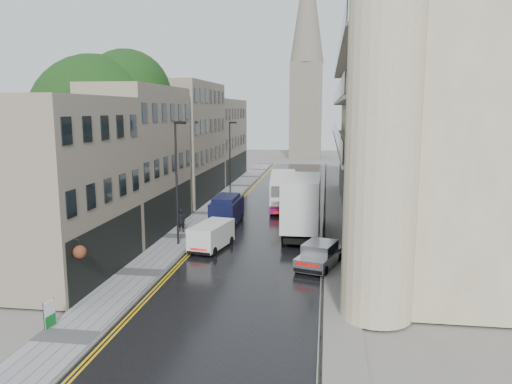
% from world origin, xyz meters
% --- Properties ---
extents(ground, '(200.00, 200.00, 0.00)m').
position_xyz_m(ground, '(0.00, 0.00, 0.00)').
color(ground, slate).
rests_on(ground, ground).
extents(road, '(9.00, 85.00, 0.02)m').
position_xyz_m(road, '(0.00, 27.50, 0.01)').
color(road, black).
rests_on(road, ground).
extents(left_sidewalk, '(2.70, 85.00, 0.12)m').
position_xyz_m(left_sidewalk, '(-5.85, 27.50, 0.06)').
color(left_sidewalk, gray).
rests_on(left_sidewalk, ground).
extents(right_sidewalk, '(1.80, 85.00, 0.12)m').
position_xyz_m(right_sidewalk, '(5.40, 27.50, 0.06)').
color(right_sidewalk, slate).
rests_on(right_sidewalk, ground).
extents(old_shop_row, '(4.50, 56.00, 12.00)m').
position_xyz_m(old_shop_row, '(-9.45, 30.00, 6.00)').
color(old_shop_row, gray).
rests_on(old_shop_row, ground).
extents(modern_block, '(8.00, 40.00, 14.00)m').
position_xyz_m(modern_block, '(10.30, 26.00, 7.00)').
color(modern_block, beige).
rests_on(modern_block, ground).
extents(church_spire, '(6.40, 6.40, 40.00)m').
position_xyz_m(church_spire, '(0.50, 82.00, 20.00)').
color(church_spire, gray).
rests_on(church_spire, ground).
extents(tree_near, '(10.56, 10.56, 13.89)m').
position_xyz_m(tree_near, '(-12.50, 20.00, 6.95)').
color(tree_near, black).
rests_on(tree_near, ground).
extents(tree_far, '(9.24, 9.24, 12.46)m').
position_xyz_m(tree_far, '(-12.20, 33.00, 6.23)').
color(tree_far, black).
rests_on(tree_far, ground).
extents(cream_bus, '(3.44, 11.09, 2.98)m').
position_xyz_m(cream_bus, '(-0.34, 29.37, 1.51)').
color(cream_bus, white).
rests_on(cream_bus, road).
extents(white_lorry, '(2.64, 8.69, 4.56)m').
position_xyz_m(white_lorry, '(1.70, 18.97, 2.30)').
color(white_lorry, silver).
rests_on(white_lorry, road).
extents(silver_hatchback, '(2.93, 4.45, 1.54)m').
position_xyz_m(silver_hatchback, '(3.11, 12.47, 0.79)').
color(silver_hatchback, '#9F9EA3').
rests_on(silver_hatchback, road).
extents(white_van, '(2.51, 4.33, 1.84)m').
position_xyz_m(white_van, '(-4.02, 15.23, 0.94)').
color(white_van, silver).
rests_on(white_van, road).
extents(navy_van, '(2.03, 4.95, 2.52)m').
position_xyz_m(navy_van, '(-4.30, 22.12, 1.28)').
color(navy_van, black).
rests_on(navy_van, road).
extents(pedestrian, '(0.73, 0.57, 1.75)m').
position_xyz_m(pedestrian, '(-6.26, 20.53, 0.99)').
color(pedestrian, black).
rests_on(pedestrian, left_sidewalk).
extents(lamp_post_near, '(0.96, 0.57, 8.44)m').
position_xyz_m(lamp_post_near, '(-5.48, 17.08, 4.34)').
color(lamp_post_near, black).
rests_on(lamp_post_near, left_sidewalk).
extents(lamp_post_far, '(0.90, 0.50, 7.93)m').
position_xyz_m(lamp_post_far, '(-5.51, 36.26, 4.08)').
color(lamp_post_far, black).
rests_on(lamp_post_far, left_sidewalk).
extents(estate_sign, '(0.19, 0.69, 1.14)m').
position_xyz_m(estate_sign, '(-7.05, 3.35, 0.69)').
color(estate_sign, silver).
rests_on(estate_sign, left_sidewalk).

